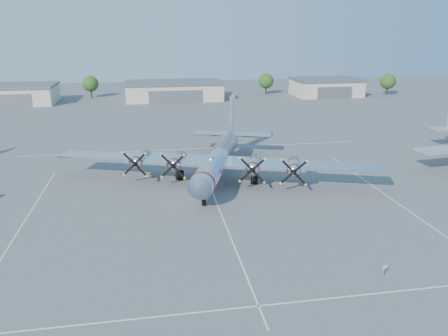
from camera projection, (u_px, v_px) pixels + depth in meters
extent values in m
plane|color=#505052|center=(216.00, 201.00, 54.53)|extent=(260.00, 260.00, 0.00)
cube|color=silver|center=(18.00, 231.00, 46.29)|extent=(0.15, 40.00, 0.01)
cube|color=silver|center=(222.00, 217.00, 49.84)|extent=(0.15, 40.00, 0.01)
cube|color=silver|center=(399.00, 204.00, 53.39)|extent=(0.15, 40.00, 0.01)
cube|color=silver|center=(259.00, 306.00, 33.89)|extent=(60.00, 0.15, 0.01)
cube|color=silver|center=(195.00, 149.00, 77.98)|extent=(60.00, 0.15, 0.01)
cube|color=beige|center=(15.00, 95.00, 123.45)|extent=(22.00, 14.00, 4.80)
cube|color=slate|center=(13.00, 86.00, 122.62)|extent=(22.60, 14.60, 0.60)
cube|color=slate|center=(8.00, 101.00, 117.02)|extent=(12.10, 0.20, 3.60)
cube|color=beige|center=(174.00, 91.00, 130.71)|extent=(28.00, 14.00, 4.80)
cube|color=slate|center=(174.00, 82.00, 129.88)|extent=(28.60, 14.60, 0.60)
cube|color=slate|center=(176.00, 97.00, 124.28)|extent=(15.40, 0.20, 3.60)
cube|color=beige|center=(326.00, 88.00, 138.46)|extent=(20.00, 14.00, 4.80)
cube|color=slate|center=(326.00, 79.00, 137.63)|extent=(20.60, 14.60, 0.60)
cube|color=slate|center=(335.00, 93.00, 132.03)|extent=(11.00, 0.20, 3.60)
cylinder|color=#382619|center=(91.00, 93.00, 134.49)|extent=(0.50, 0.50, 2.80)
sphere|color=#1B3F12|center=(91.00, 84.00, 133.62)|extent=(4.80, 4.80, 4.80)
cylinder|color=#382619|center=(266.00, 90.00, 141.49)|extent=(0.50, 0.50, 2.80)
sphere|color=#1B3F12|center=(266.00, 81.00, 140.62)|extent=(4.80, 4.80, 4.80)
cylinder|color=#382619|center=(387.00, 90.00, 140.12)|extent=(0.50, 0.50, 2.80)
sphere|color=#1B3F12|center=(388.00, 81.00, 139.25)|extent=(4.80, 4.80, 4.80)
cylinder|color=black|center=(385.00, 271.00, 38.08)|extent=(0.05, 0.05, 0.70)
cube|color=white|center=(385.00, 267.00, 37.96)|extent=(0.46, 0.21, 0.35)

